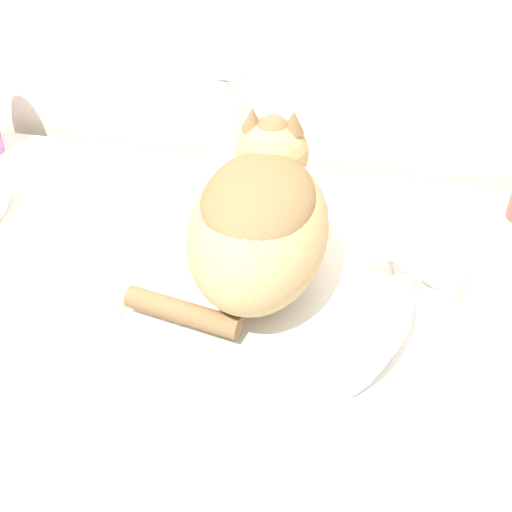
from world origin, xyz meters
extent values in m
cube|color=white|center=(0.00, 0.32, 0.42)|extent=(1.16, 0.64, 0.83)
cylinder|color=silver|center=(0.04, 0.29, 0.85)|extent=(0.38, 0.38, 0.04)
torus|color=silver|center=(0.04, 0.29, 0.87)|extent=(0.40, 0.40, 0.02)
ellipsoid|color=tan|center=(0.04, 0.29, 0.96)|extent=(0.18, 0.27, 0.16)
ellipsoid|color=brown|center=(0.04, 0.29, 1.01)|extent=(0.14, 0.20, 0.07)
sphere|color=tan|center=(0.03, 0.39, 1.01)|extent=(0.09, 0.09, 0.09)
sphere|color=brown|center=(0.03, 0.39, 1.04)|extent=(0.05, 0.05, 0.05)
cone|color=brown|center=(0.06, 0.40, 1.06)|extent=(0.03, 0.03, 0.03)
cone|color=brown|center=(0.01, 0.39, 1.06)|extent=(0.03, 0.03, 0.03)
cylinder|color=brown|center=(-0.04, 0.20, 0.90)|extent=(0.15, 0.05, 0.03)
cylinder|color=silver|center=(0.27, 0.34, 0.86)|extent=(0.04, 0.04, 0.05)
cylinder|color=silver|center=(0.22, 0.33, 0.92)|extent=(0.12, 0.05, 0.08)
cylinder|color=silver|center=(0.27, 0.34, 0.92)|extent=(0.06, 0.06, 0.06)
cylinder|color=silver|center=(-0.08, 0.57, 0.91)|extent=(0.06, 0.06, 0.16)
cylinder|color=#B7B7BC|center=(-0.08, 0.57, 1.00)|extent=(0.02, 0.02, 0.02)
cylinder|color=#B7B7BC|center=(-0.07, 0.57, 1.02)|extent=(0.04, 0.01, 0.01)
camera|label=1|loc=(0.18, -0.38, 1.50)|focal=50.00mm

